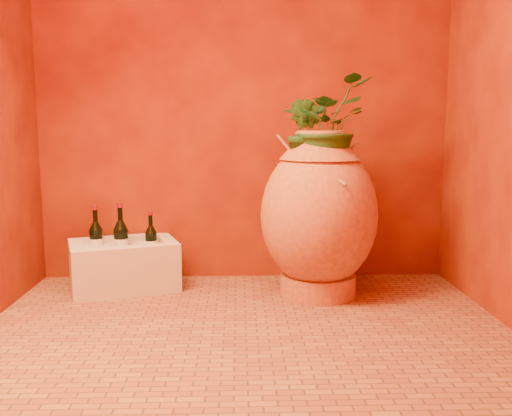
{
  "coord_description": "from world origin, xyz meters",
  "views": [
    {
      "loc": [
        -0.03,
        -2.52,
        0.96
      ],
      "look_at": [
        0.06,
        0.35,
        0.53
      ],
      "focal_mm": 40.0,
      "sensor_mm": 36.0,
      "label": 1
    }
  ],
  "objects_px": {
    "amphora": "(319,215)",
    "stone_basin": "(124,266)",
    "wine_bottle_a": "(121,241)",
    "wine_bottle_b": "(96,241)",
    "wine_bottle_c": "(151,243)",
    "wall_tap": "(304,150)"
  },
  "relations": [
    {
      "from": "amphora",
      "to": "wine_bottle_b",
      "type": "relative_size",
      "value": 2.79
    },
    {
      "from": "wine_bottle_a",
      "to": "wine_bottle_b",
      "type": "distance_m",
      "value": 0.16
    },
    {
      "from": "amphora",
      "to": "wine_bottle_b",
      "type": "xyz_separation_m",
      "value": [
        -1.29,
        0.22,
        -0.19
      ]
    },
    {
      "from": "amphora",
      "to": "wine_bottle_b",
      "type": "bearing_deg",
      "value": 170.37
    },
    {
      "from": "amphora",
      "to": "stone_basin",
      "type": "relative_size",
      "value": 1.33
    },
    {
      "from": "amphora",
      "to": "wine_bottle_a",
      "type": "relative_size",
      "value": 2.62
    },
    {
      "from": "wine_bottle_c",
      "to": "wine_bottle_b",
      "type": "bearing_deg",
      "value": -178.86
    },
    {
      "from": "amphora",
      "to": "wine_bottle_a",
      "type": "height_order",
      "value": "amphora"
    },
    {
      "from": "stone_basin",
      "to": "wine_bottle_c",
      "type": "height_order",
      "value": "wine_bottle_c"
    },
    {
      "from": "wine_bottle_a",
      "to": "wall_tap",
      "type": "bearing_deg",
      "value": 8.33
    },
    {
      "from": "wall_tap",
      "to": "stone_basin",
      "type": "bearing_deg",
      "value": -171.03
    },
    {
      "from": "wine_bottle_a",
      "to": "wine_bottle_c",
      "type": "relative_size",
      "value": 1.2
    },
    {
      "from": "stone_basin",
      "to": "wine_bottle_c",
      "type": "distance_m",
      "value": 0.21
    },
    {
      "from": "wall_tap",
      "to": "wine_bottle_b",
      "type": "bearing_deg",
      "value": -174.76
    },
    {
      "from": "amphora",
      "to": "stone_basin",
      "type": "distance_m",
      "value": 1.18
    },
    {
      "from": "stone_basin",
      "to": "wall_tap",
      "type": "bearing_deg",
      "value": 8.97
    },
    {
      "from": "stone_basin",
      "to": "wine_bottle_b",
      "type": "xyz_separation_m",
      "value": [
        -0.17,
        0.06,
        0.14
      ]
    },
    {
      "from": "stone_basin",
      "to": "wine_bottle_b",
      "type": "relative_size",
      "value": 2.1
    },
    {
      "from": "amphora",
      "to": "stone_basin",
      "type": "xyz_separation_m",
      "value": [
        -1.12,
        0.16,
        -0.33
      ]
    },
    {
      "from": "wine_bottle_b",
      "to": "wine_bottle_c",
      "type": "xyz_separation_m",
      "value": [
        0.32,
        0.01,
        -0.01
      ]
    },
    {
      "from": "amphora",
      "to": "stone_basin",
      "type": "height_order",
      "value": "amphora"
    },
    {
      "from": "wine_bottle_b",
      "to": "amphora",
      "type": "bearing_deg",
      "value": -9.63
    }
  ]
}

